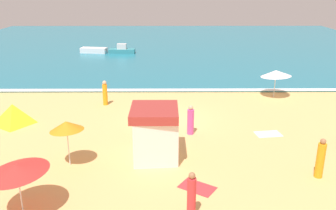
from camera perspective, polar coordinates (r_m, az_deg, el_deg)
name	(u,v)px	position (r m, az deg, el deg)	size (l,w,h in m)	color
ground_plane	(170,120)	(22.53, 0.31, -2.42)	(60.00, 60.00, 0.00)	#E5B26B
ocean_water	(168,45)	(49.66, -0.05, 9.48)	(60.00, 44.00, 0.10)	teal
wave_breaker_foam	(169,90)	(28.46, 0.17, 2.40)	(57.00, 0.70, 0.01)	white
lifeguard_cabana	(155,133)	(17.41, -2.14, -4.38)	(2.25, 2.45, 2.57)	white
beach_umbrella_0	(276,73)	(27.77, 16.70, 4.82)	(3.13, 3.13, 2.14)	silver
beach_umbrella_2	(17,169)	(14.25, -22.83, -9.31)	(2.59, 2.57, 2.09)	silver
beach_umbrella_3	(66,126)	(17.06, -15.78, -3.20)	(2.22, 2.21, 2.26)	silver
beach_tent	(13,114)	(23.65, -23.26, -1.33)	(2.25, 2.23, 1.28)	yellow
beachgoer_0	(191,121)	(20.31, 3.59, -2.49)	(0.46, 0.46, 1.71)	#D84CA5
beachgoer_2	(105,93)	(25.47, -9.94, 1.84)	(0.41, 0.41, 1.75)	orange
beachgoer_5	(192,196)	(13.48, 3.74, -14.11)	(0.35, 0.35, 1.80)	red
beachgoer_7	(320,159)	(17.22, 22.98, -7.90)	(0.46, 0.46, 1.84)	orange
beach_towel_2	(268,134)	(21.30, 15.57, -4.44)	(1.56, 1.10, 0.01)	white
beach_towel_3	(197,187)	(15.59, 4.65, -12.86)	(1.74, 1.58, 0.01)	red
small_boat_0	(94,50)	(44.58, -11.65, 8.48)	(3.25, 1.67, 0.62)	white
small_boat_1	(122,50)	(43.81, -7.31, 8.61)	(3.13, 1.26, 1.13)	teal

